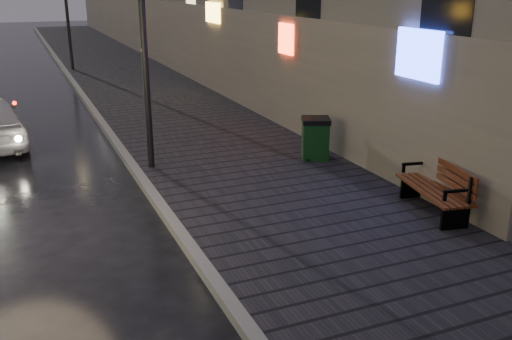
{
  "coord_description": "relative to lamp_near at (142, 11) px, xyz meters",
  "views": [
    {
      "loc": [
        -0.72,
        -6.0,
        4.07
      ],
      "look_at": [
        3.07,
        2.92,
        0.85
      ],
      "focal_mm": 40.0,
      "sensor_mm": 36.0,
      "label": 1
    }
  ],
  "objects": [
    {
      "name": "sidewalk",
      "position": [
        2.05,
        15.0,
        -3.41
      ],
      "size": [
        4.6,
        58.0,
        0.15
      ],
      "primitive_type": "cube",
      "color": "black",
      "rests_on": "ground"
    },
    {
      "name": "curb",
      "position": [
        -0.35,
        15.0,
        -3.41
      ],
      "size": [
        0.2,
        58.0,
        0.15
      ],
      "primitive_type": "cube",
      "color": "slate",
      "rests_on": "ground"
    },
    {
      "name": "bench",
      "position": [
        4.07,
        -4.57,
        -2.88
      ],
      "size": [
        0.94,
        1.87,
        0.91
      ],
      "rotation": [
        0.0,
        0.0,
        -0.19
      ],
      "color": "black",
      "rests_on": "sidewalk"
    },
    {
      "name": "ground",
      "position": [
        -1.85,
        -6.0,
        -3.49
      ],
      "size": [
        120.0,
        120.0,
        0.0
      ],
      "primitive_type": "plane",
      "color": "black",
      "rests_on": "ground"
    },
    {
      "name": "trash_bin",
      "position": [
        3.64,
        -0.87,
        -2.85
      ],
      "size": [
        0.82,
        0.82,
        0.96
      ],
      "rotation": [
        0.0,
        0.0,
        -0.4
      ],
      "color": "black",
      "rests_on": "sidewalk"
    },
    {
      "name": "lamp_near",
      "position": [
        0.0,
        0.0,
        0.0
      ],
      "size": [
        0.36,
        0.36,
        5.28
      ],
      "color": "black",
      "rests_on": "sidewalk"
    }
  ]
}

